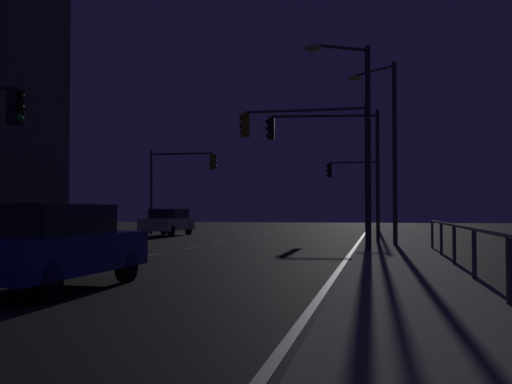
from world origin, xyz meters
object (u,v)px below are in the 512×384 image
(traffic_light_mid_left, at_px, (180,174))
(street_lamp_across_street, at_px, (357,124))
(street_lamp_far_end, at_px, (387,134))
(car, at_px, (50,245))
(car_oncoming, at_px, (168,222))
(traffic_light_far_center, at_px, (329,148))
(traffic_light_near_left, at_px, (355,180))
(traffic_light_far_left, at_px, (310,144))

(traffic_light_mid_left, bearing_deg, street_lamp_across_street, -53.29)
(traffic_light_mid_left, relative_size, street_lamp_far_end, 0.73)
(street_lamp_far_end, relative_size, street_lamp_across_street, 1.05)
(car, height_order, street_lamp_across_street, street_lamp_across_street)
(car_oncoming, relative_size, street_lamp_far_end, 0.62)
(traffic_light_mid_left, xyz_separation_m, street_lamp_far_end, (12.45, -11.07, 0.78))
(traffic_light_mid_left, bearing_deg, traffic_light_far_center, -43.17)
(car_oncoming, xyz_separation_m, traffic_light_near_left, (10.57, 7.68, 2.74))
(car, xyz_separation_m, traffic_light_far_center, (3.74, 15.94, 3.36))
(traffic_light_far_left, xyz_separation_m, traffic_light_near_left, (1.01, 17.65, -0.55))
(traffic_light_near_left, bearing_deg, car_oncoming, -143.99)
(car_oncoming, distance_m, traffic_light_far_left, 14.20)
(traffic_light_far_center, xyz_separation_m, street_lamp_far_end, (2.42, -1.66, 0.32))
(car, height_order, car_oncoming, same)
(traffic_light_far_left, bearing_deg, street_lamp_across_street, -60.86)
(car, distance_m, street_lamp_across_street, 11.77)
(street_lamp_far_end, height_order, street_lamp_across_street, street_lamp_far_end)
(traffic_light_far_left, bearing_deg, street_lamp_far_end, 13.80)
(traffic_light_far_left, height_order, street_lamp_far_end, street_lamp_far_end)
(traffic_light_far_center, bearing_deg, street_lamp_far_end, -34.48)
(street_lamp_far_end, bearing_deg, traffic_light_far_center, 145.52)
(street_lamp_far_end, bearing_deg, traffic_light_far_left, -166.20)
(traffic_light_mid_left, distance_m, street_lamp_far_end, 16.67)
(street_lamp_far_end, bearing_deg, traffic_light_near_left, 96.64)
(street_lamp_across_street, bearing_deg, street_lamp_far_end, 77.05)
(traffic_light_near_left, relative_size, street_lamp_far_end, 0.68)
(traffic_light_far_center, bearing_deg, traffic_light_mid_left, 136.83)
(traffic_light_far_left, height_order, traffic_light_near_left, traffic_light_far_left)
(car_oncoming, distance_m, street_lamp_far_end, 16.00)
(traffic_light_mid_left, bearing_deg, traffic_light_far_left, -51.25)
(traffic_light_mid_left, xyz_separation_m, traffic_light_near_left, (10.48, 5.85, -0.16))
(traffic_light_far_center, relative_size, traffic_light_near_left, 1.17)
(street_lamp_across_street, bearing_deg, traffic_light_far_left, 119.14)
(traffic_light_far_center, bearing_deg, car, -103.21)
(traffic_light_near_left, distance_m, street_lamp_across_street, 21.25)
(car, xyz_separation_m, traffic_light_mid_left, (-6.28, 25.35, 2.90))
(car_oncoming, height_order, street_lamp_far_end, street_lamp_far_end)
(street_lamp_across_street, bearing_deg, traffic_light_near_left, 92.64)
(car_oncoming, bearing_deg, car, -74.82)
(car_oncoming, height_order, traffic_light_near_left, traffic_light_near_left)
(car, xyz_separation_m, traffic_light_near_left, (4.20, 31.20, 2.74))
(car_oncoming, distance_m, traffic_light_far_center, 13.08)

